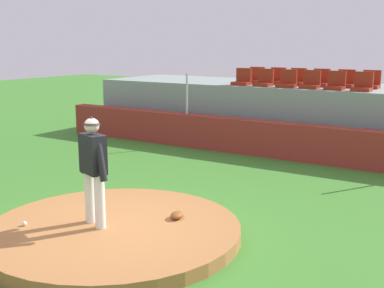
# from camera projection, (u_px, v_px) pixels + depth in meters

# --- Properties ---
(ground_plane) EXTENTS (60.00, 60.00, 0.00)m
(ground_plane) POSITION_uv_depth(u_px,v_px,m) (114.00, 237.00, 7.80)
(ground_plane) COLOR #3A7B29
(pitchers_mound) EXTENTS (3.98, 3.98, 0.20)m
(pitchers_mound) POSITION_uv_depth(u_px,v_px,m) (114.00, 231.00, 7.78)
(pitchers_mound) COLOR #A46939
(pitchers_mound) RESTS_ON ground_plane
(pitcher) EXTENTS (0.78, 0.40, 1.72)m
(pitcher) POSITION_uv_depth(u_px,v_px,m) (93.00, 163.00, 7.58)
(pitcher) COLOR silver
(pitcher) RESTS_ON pitchers_mound
(baseball) EXTENTS (0.07, 0.07, 0.07)m
(baseball) POSITION_uv_depth(u_px,v_px,m) (24.00, 223.00, 7.73)
(baseball) COLOR white
(baseball) RESTS_ON pitchers_mound
(fielding_glove) EXTENTS (0.28, 0.34, 0.11)m
(fielding_glove) POSITION_uv_depth(u_px,v_px,m) (177.00, 215.00, 8.05)
(fielding_glove) COLOR brown
(fielding_glove) RESTS_ON pitchers_mound
(brick_barrier) EXTENTS (14.43, 0.40, 0.95)m
(brick_barrier) POSITION_uv_depth(u_px,v_px,m) (278.00, 140.00, 13.12)
(brick_barrier) COLOR maroon
(brick_barrier) RESTS_ON ground_plane
(fence_post_left) EXTENTS (0.06, 0.06, 1.18)m
(fence_post_left) POSITION_uv_depth(u_px,v_px,m) (187.00, 94.00, 14.42)
(fence_post_left) COLOR silver
(fence_post_left) RESTS_ON brick_barrier
(bleacher_platform) EXTENTS (13.70, 3.27, 1.76)m
(bleacher_platform) POSITION_uv_depth(u_px,v_px,m) (310.00, 114.00, 15.04)
(bleacher_platform) COLOR gray
(bleacher_platform) RESTS_ON ground_plane
(stadium_chair_0) EXTENTS (0.48, 0.44, 0.50)m
(stadium_chair_0) POSITION_uv_depth(u_px,v_px,m) (242.00, 80.00, 14.85)
(stadium_chair_0) COLOR maroon
(stadium_chair_0) RESTS_ON bleacher_platform
(stadium_chair_1) EXTENTS (0.48, 0.44, 0.50)m
(stadium_chair_1) POSITION_uv_depth(u_px,v_px,m) (264.00, 81.00, 14.48)
(stadium_chair_1) COLOR maroon
(stadium_chair_1) RESTS_ON bleacher_platform
(stadium_chair_2) EXTENTS (0.48, 0.44, 0.50)m
(stadium_chair_2) POSITION_uv_depth(u_px,v_px,m) (287.00, 82.00, 14.07)
(stadium_chair_2) COLOR maroon
(stadium_chair_2) RESTS_ON bleacher_platform
(stadium_chair_3) EXTENTS (0.48, 0.44, 0.50)m
(stadium_chair_3) POSITION_uv_depth(u_px,v_px,m) (311.00, 83.00, 13.76)
(stadium_chair_3) COLOR maroon
(stadium_chair_3) RESTS_ON bleacher_platform
(stadium_chair_4) EXTENTS (0.48, 0.44, 0.50)m
(stadium_chair_4) POSITION_uv_depth(u_px,v_px,m) (336.00, 84.00, 13.39)
(stadium_chair_4) COLOR maroon
(stadium_chair_4) RESTS_ON bleacher_platform
(stadium_chair_5) EXTENTS (0.48, 0.44, 0.50)m
(stadium_chair_5) POSITION_uv_depth(u_px,v_px,m) (363.00, 85.00, 12.98)
(stadium_chair_5) COLOR maroon
(stadium_chair_5) RESTS_ON bleacher_platform
(stadium_chair_6) EXTENTS (0.48, 0.44, 0.50)m
(stadium_chair_6) POSITION_uv_depth(u_px,v_px,m) (256.00, 78.00, 15.56)
(stadium_chair_6) COLOR maroon
(stadium_chair_6) RESTS_ON bleacher_platform
(stadium_chair_7) EXTENTS (0.48, 0.44, 0.50)m
(stadium_chair_7) POSITION_uv_depth(u_px,v_px,m) (277.00, 79.00, 15.21)
(stadium_chair_7) COLOR maroon
(stadium_chair_7) RESTS_ON bleacher_platform
(stadium_chair_8) EXTENTS (0.48, 0.44, 0.50)m
(stadium_chair_8) POSITION_uv_depth(u_px,v_px,m) (297.00, 80.00, 14.84)
(stadium_chair_8) COLOR maroon
(stadium_chair_8) RESTS_ON bleacher_platform
(stadium_chair_9) EXTENTS (0.48, 0.44, 0.50)m
(stadium_chair_9) POSITION_uv_depth(u_px,v_px,m) (321.00, 81.00, 14.47)
(stadium_chair_9) COLOR maroon
(stadium_chair_9) RESTS_ON bleacher_platform
(stadium_chair_10) EXTENTS (0.48, 0.44, 0.50)m
(stadium_chair_10) POSITION_uv_depth(u_px,v_px,m) (345.00, 82.00, 14.09)
(stadium_chair_10) COLOR maroon
(stadium_chair_10) RESTS_ON bleacher_platform
(stadium_chair_11) EXTENTS (0.48, 0.44, 0.50)m
(stadium_chair_11) POSITION_uv_depth(u_px,v_px,m) (371.00, 83.00, 13.76)
(stadium_chair_11) COLOR maroon
(stadium_chair_11) RESTS_ON bleacher_platform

